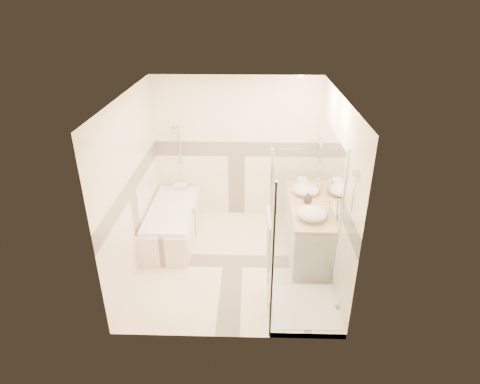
{
  "coord_description": "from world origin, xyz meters",
  "views": [
    {
      "loc": [
        0.26,
        -4.99,
        3.65
      ],
      "look_at": [
        0.1,
        0.25,
        1.05
      ],
      "focal_mm": 30.0,
      "sensor_mm": 36.0,
      "label": 1
    }
  ],
  "objects_px": {
    "shower_enclosure": "(296,276)",
    "amenity_bottle_a": "(308,198)",
    "vessel_sink_near": "(306,189)",
    "vessel_sink_far": "(312,213)",
    "vanity": "(307,228)",
    "bathtub": "(172,221)",
    "amenity_bottle_b": "(308,198)"
  },
  "relations": [
    {
      "from": "amenity_bottle_b",
      "to": "vessel_sink_near",
      "type": "bearing_deg",
      "value": 90.0
    },
    {
      "from": "vessel_sink_near",
      "to": "vessel_sink_far",
      "type": "xyz_separation_m",
      "value": [
        0.0,
        -0.76,
        -0.0
      ]
    },
    {
      "from": "shower_enclosure",
      "to": "amenity_bottle_b",
      "type": "bearing_deg",
      "value": 77.99
    },
    {
      "from": "vanity",
      "to": "amenity_bottle_a",
      "type": "height_order",
      "value": "amenity_bottle_a"
    },
    {
      "from": "vanity",
      "to": "amenity_bottle_a",
      "type": "xyz_separation_m",
      "value": [
        -0.02,
        0.04,
        0.5
      ]
    },
    {
      "from": "amenity_bottle_a",
      "to": "shower_enclosure",
      "type": "bearing_deg",
      "value": -101.76
    },
    {
      "from": "vessel_sink_near",
      "to": "bathtub",
      "type": "bearing_deg",
      "value": 179.02
    },
    {
      "from": "shower_enclosure",
      "to": "bathtub",
      "type": "bearing_deg",
      "value": 138.9
    },
    {
      "from": "vanity",
      "to": "shower_enclosure",
      "type": "xyz_separation_m",
      "value": [
        -0.29,
        -1.27,
        0.08
      ]
    },
    {
      "from": "vanity",
      "to": "vessel_sink_near",
      "type": "height_order",
      "value": "vessel_sink_near"
    },
    {
      "from": "vessel_sink_far",
      "to": "amenity_bottle_b",
      "type": "xyz_separation_m",
      "value": [
        0.0,
        0.46,
        0.0
      ]
    },
    {
      "from": "vessel_sink_far",
      "to": "amenity_bottle_b",
      "type": "height_order",
      "value": "amenity_bottle_b"
    },
    {
      "from": "shower_enclosure",
      "to": "vessel_sink_far",
      "type": "height_order",
      "value": "shower_enclosure"
    },
    {
      "from": "shower_enclosure",
      "to": "amenity_bottle_a",
      "type": "bearing_deg",
      "value": 78.24
    },
    {
      "from": "vanity",
      "to": "amenity_bottle_b",
      "type": "relative_size",
      "value": 9.56
    },
    {
      "from": "amenity_bottle_b",
      "to": "bathtub",
      "type": "bearing_deg",
      "value": 170.97
    },
    {
      "from": "amenity_bottle_a",
      "to": "vessel_sink_near",
      "type": "bearing_deg",
      "value": 90.0
    },
    {
      "from": "vessel_sink_near",
      "to": "amenity_bottle_b",
      "type": "bearing_deg",
      "value": -90.0
    },
    {
      "from": "bathtub",
      "to": "amenity_bottle_a",
      "type": "bearing_deg",
      "value": -8.3
    },
    {
      "from": "bathtub",
      "to": "amenity_bottle_b",
      "type": "bearing_deg",
      "value": -9.03
    },
    {
      "from": "bathtub",
      "to": "shower_enclosure",
      "type": "height_order",
      "value": "shower_enclosure"
    },
    {
      "from": "vanity",
      "to": "vessel_sink_near",
      "type": "bearing_deg",
      "value": 93.65
    },
    {
      "from": "vessel_sink_near",
      "to": "vessel_sink_far",
      "type": "relative_size",
      "value": 1.0
    },
    {
      "from": "bathtub",
      "to": "vanity",
      "type": "distance_m",
      "value": 2.18
    },
    {
      "from": "shower_enclosure",
      "to": "amenity_bottle_b",
      "type": "distance_m",
      "value": 1.38
    },
    {
      "from": "amenity_bottle_a",
      "to": "vanity",
      "type": "bearing_deg",
      "value": -62.98
    },
    {
      "from": "vanity",
      "to": "vessel_sink_far",
      "type": "relative_size",
      "value": 3.86
    },
    {
      "from": "vanity",
      "to": "bathtub",
      "type": "bearing_deg",
      "value": 170.75
    },
    {
      "from": "vessel_sink_near",
      "to": "amenity_bottle_b",
      "type": "distance_m",
      "value": 0.3
    },
    {
      "from": "vessel_sink_far",
      "to": "vanity",
      "type": "bearing_deg",
      "value": 87.46
    },
    {
      "from": "bathtub",
      "to": "vessel_sink_near",
      "type": "bearing_deg",
      "value": -0.98
    },
    {
      "from": "vanity",
      "to": "amenity_bottle_b",
      "type": "bearing_deg",
      "value": 149.76
    }
  ]
}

